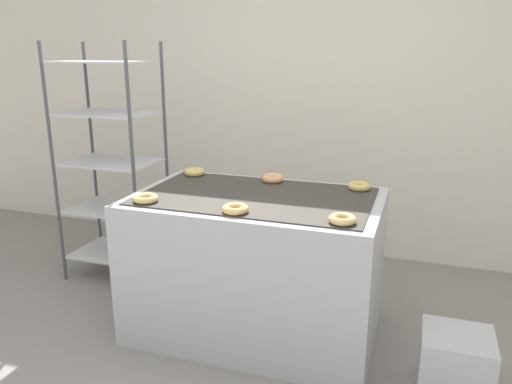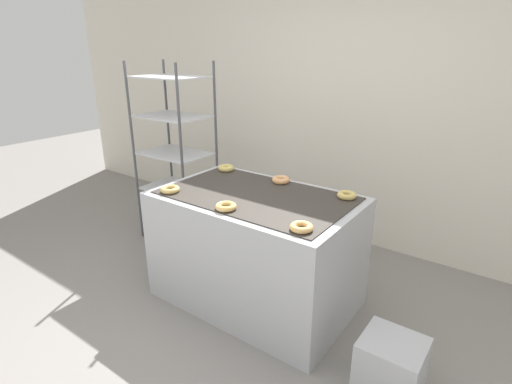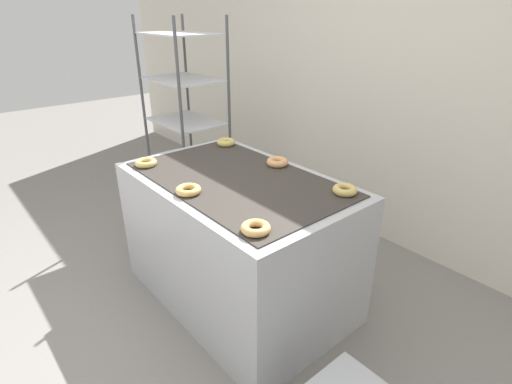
{
  "view_description": "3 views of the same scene",
  "coord_description": "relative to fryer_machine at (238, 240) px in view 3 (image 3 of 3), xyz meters",
  "views": [
    {
      "loc": [
        0.89,
        -1.93,
        1.68
      ],
      "look_at": [
        0.0,
        0.7,
        0.89
      ],
      "focal_mm": 35.0,
      "sensor_mm": 36.0,
      "label": 1
    },
    {
      "loc": [
        1.56,
        -1.46,
        1.87
      ],
      "look_at": [
        0.0,
        0.7,
        0.89
      ],
      "focal_mm": 28.0,
      "sensor_mm": 36.0,
      "label": 2
    },
    {
      "loc": [
        1.75,
        -0.62,
        1.79
      ],
      "look_at": [
        0.0,
        0.85,
        0.73
      ],
      "focal_mm": 28.0,
      "sensor_mm": 36.0,
      "label": 3
    }
  ],
  "objects": [
    {
      "name": "donut_far_left",
      "position": [
        -0.55,
        0.32,
        0.46
      ],
      "size": [
        0.13,
        0.13,
        0.04
      ],
      "primitive_type": "torus",
      "color": "#D8BE63",
      "rests_on": "fryer_machine"
    },
    {
      "name": "wall_back",
      "position": [
        -0.0,
        1.42,
        0.97
      ],
      "size": [
        8.0,
        0.05,
        2.8
      ],
      "color": "silver",
      "rests_on": "ground_plane"
    },
    {
      "name": "donut_far_right",
      "position": [
        0.55,
        0.32,
        0.46
      ],
      "size": [
        0.13,
        0.13,
        0.04
      ],
      "primitive_type": "torus",
      "color": "#DABA63",
      "rests_on": "fryer_machine"
    },
    {
      "name": "donut_near_right",
      "position": [
        0.55,
        -0.32,
        0.45
      ],
      "size": [
        0.14,
        0.14,
        0.04
      ],
      "primitive_type": "torus",
      "color": "#ECB46A",
      "rests_on": "fryer_machine"
    },
    {
      "name": "donut_near_center",
      "position": [
        -0.0,
        -0.33,
        0.45
      ],
      "size": [
        0.14,
        0.14,
        0.04
      ],
      "primitive_type": "torus",
      "color": "#ECBB66",
      "rests_on": "fryer_machine"
    },
    {
      "name": "donut_near_left",
      "position": [
        -0.54,
        -0.32,
        0.45
      ],
      "size": [
        0.14,
        0.14,
        0.04
      ],
      "primitive_type": "torus",
      "color": "#E5BD69",
      "rests_on": "fryer_machine"
    },
    {
      "name": "fryer_machine",
      "position": [
        0.0,
        0.0,
        0.0
      ],
      "size": [
        1.44,
        0.91,
        0.87
      ],
      "color": "#B7BABF",
      "rests_on": "ground_plane"
    },
    {
      "name": "ground_plane",
      "position": [
        -0.0,
        -0.7,
        -0.43
      ],
      "size": [
        14.0,
        14.0,
        0.0
      ],
      "primitive_type": "plane",
      "color": "gray"
    },
    {
      "name": "donut_far_center",
      "position": [
        -0.0,
        0.33,
        0.46
      ],
      "size": [
        0.14,
        0.14,
        0.04
      ],
      "primitive_type": "torus",
      "color": "#EAA66A",
      "rests_on": "fryer_machine"
    },
    {
      "name": "baking_rack_cart",
      "position": [
        -1.27,
        0.42,
        0.45
      ],
      "size": [
        0.68,
        0.48,
        1.74
      ],
      "color": "#4C4C51",
      "rests_on": "ground_plane"
    }
  ]
}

